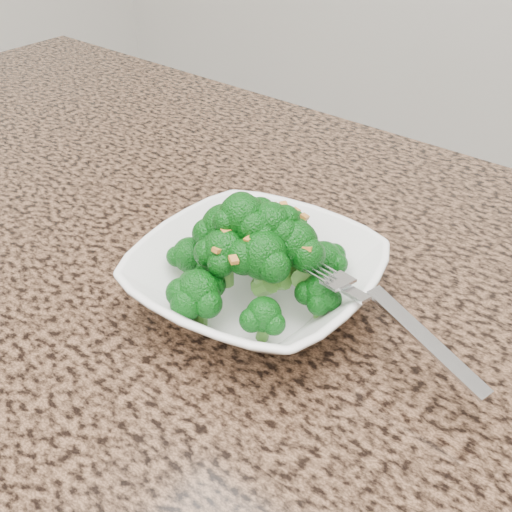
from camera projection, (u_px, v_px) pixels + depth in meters
The scene contains 5 objects.
granite_counter at pixel (157, 383), 0.51m from camera, with size 1.64×1.04×0.03m, color brown.
bowl at pixel (256, 279), 0.56m from camera, with size 0.21×0.21×0.05m, color white.
broccoli_pile at pixel (256, 221), 0.53m from camera, with size 0.18×0.18×0.07m, color #084B0C, non-canonical shape.
garlic_topping at pixel (256, 180), 0.50m from camera, with size 0.11×0.11×0.01m, color orange, non-canonical shape.
fork at pixel (361, 296), 0.49m from camera, with size 0.19×0.03×0.01m, color silver, non-canonical shape.
Camera 1 is at (0.29, 0.07, 1.26)m, focal length 45.00 mm.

